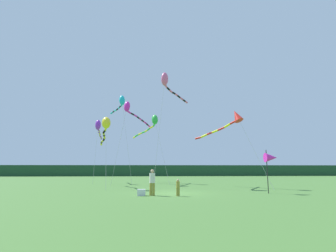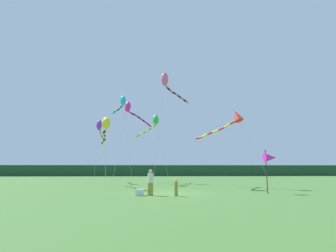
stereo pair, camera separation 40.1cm
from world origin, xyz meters
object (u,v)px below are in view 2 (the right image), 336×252
person_child (176,187)px  kite_green (153,122)px  kite_rainbow (167,82)px  kite_purple (100,127)px  person_adult (150,181)px  kite_cyan (122,102)px  kite_magenta (131,110)px  kite_red (232,119)px  cooler_box (140,192)px  banner_flag_pole (270,158)px  kite_yellow (106,126)px

person_child → kite_green: size_ratio=0.12×
kite_rainbow → kite_purple: 11.48m
person_adult → person_child: (1.70, -0.44, -0.35)m
kite_rainbow → kite_purple: size_ratio=1.50×
kite_cyan → kite_purple: kite_cyan is taller
kite_rainbow → person_adult: bearing=-99.6°
person_child → kite_purple: (-8.58, 16.16, 6.48)m
kite_magenta → kite_green: kite_magenta is taller
person_child → kite_rainbow: bearing=91.2°
kite_rainbow → kite_purple: (-8.39, 6.81, -3.87)m
kite_rainbow → kite_red: size_ratio=1.58×
kite_cyan → kite_green: bearing=-9.7°
cooler_box → kite_rainbow: size_ratio=0.05×
kite_rainbow → person_child: bearing=-88.8°
kite_rainbow → kite_cyan: kite_rainbow is taller
kite_green → banner_flag_pole: bearing=-59.0°
person_adult → banner_flag_pole: bearing=6.7°
kite_green → kite_red: bearing=-48.2°
person_adult → banner_flag_pole: banner_flag_pole is taller
kite_cyan → kite_purple: (-2.75, -0.62, -3.48)m
person_adult → kite_purple: kite_purple is taller
kite_magenta → kite_purple: bearing=155.3°
kite_magenta → person_child: bearing=-73.0°
person_child → kite_magenta: (-4.36, 14.22, 8.27)m
kite_purple → kite_yellow: bearing=-74.4°
kite_yellow → kite_magenta: kite_magenta is taller
kite_magenta → kite_red: bearing=-33.2°
kite_yellow → kite_cyan: kite_cyan is taller
person_child → kite_rainbow: 13.95m
person_adult → kite_rainbow: size_ratio=0.14×
kite_yellow → kite_green: bearing=62.0°
person_child → kite_magenta: bearing=107.0°
banner_flag_pole → kite_cyan: 21.59m
kite_magenta → kite_green: (2.71, 1.85, -1.16)m
person_child → banner_flag_pole: bearing=11.7°
kite_red → kite_cyan: size_ratio=0.66×
cooler_box → kite_red: 12.75m
kite_magenta → kite_green: 3.48m
person_adult → kite_red: (7.87, 6.88, 5.66)m
banner_flag_pole → kite_purple: kite_purple is taller
banner_flag_pole → kite_red: size_ratio=0.42×
person_child → kite_yellow: kite_yellow is taller
person_adult → kite_cyan: 19.40m
kite_yellow → kite_red: (12.35, -0.22, 0.79)m
person_adult → kite_red: bearing=41.2°
cooler_box → kite_purple: kite_purple is taller
kite_red → kite_green: size_ratio=0.86×
banner_flag_pole → kite_magenta: size_ratio=0.32×
kite_magenta → banner_flag_pole: bearing=-47.9°
kite_cyan → kite_magenta: bearing=-60.1°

